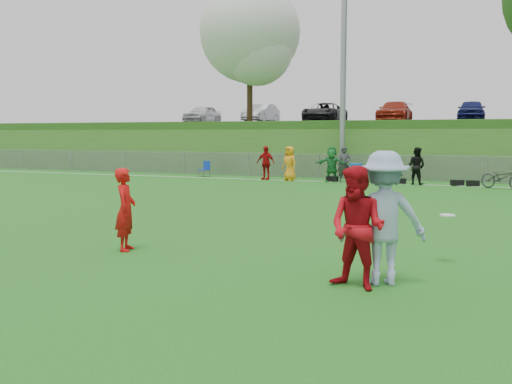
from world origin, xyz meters
The scene contains 17 objects.
ground centered at (0.00, 0.00, 0.00)m, with size 120.00×120.00×0.00m, color #156419.
sideline_far centered at (0.00, 18.00, 0.01)m, with size 60.00×0.10×0.01m, color white.
fence centered at (0.00, 20.00, 0.65)m, with size 58.00×0.06×1.30m.
light_pole centered at (-3.00, 20.80, 6.71)m, with size 1.20×0.40×12.15m.
berm centered at (0.00, 31.00, 1.50)m, with size 120.00×18.00×3.00m, color #275217.
parking_lot centered at (0.00, 33.00, 3.05)m, with size 120.00×12.00×0.10m, color black.
tree_white_flowering centered at (-9.84, 24.92, 8.32)m, with size 6.30×6.30×8.78m.
car_row centered at (-1.17, 32.00, 3.82)m, with size 32.04×5.18×1.44m.
spectator_row centered at (-2.87, 18.00, 0.85)m, with size 8.35×0.90×1.69m.
gear_bags centered at (0.99, 18.10, 0.13)m, with size 6.92×0.46×0.26m.
player_red_left centered at (-2.55, 0.75, 0.82)m, with size 0.60×0.39×1.64m, color red.
player_red_center centered at (2.30, -0.32, 0.92)m, with size 0.90×0.70×1.84m, color #B40C16.
player_blue centered at (2.61, 0.09, 1.03)m, with size 1.33×0.76×2.06m, color #8EA5C5.
frisbee centered at (3.43, 1.99, 0.86)m, with size 0.27×0.27×0.03m.
recycling_bin centered at (-1.62, 17.86, 0.46)m, with size 0.62×0.62×0.92m, color #0F52A8.
camp_chair centered at (-9.99, 18.61, 0.25)m, with size 0.59×0.59×0.85m.
bicycle centered at (4.68, 17.20, 0.49)m, with size 0.65×1.87×0.98m, color #2D2D2F.
Camera 1 is at (4.04, -8.63, 2.32)m, focal length 40.00 mm.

